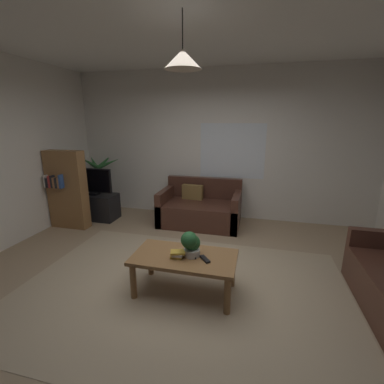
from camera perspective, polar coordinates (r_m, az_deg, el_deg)
floor at (r=3.45m, az=-1.28°, el=-18.60°), size 5.78×4.81×0.02m
rug at (r=3.28m, az=-2.26°, el=-20.26°), size 3.75×2.64×0.01m
wall_back at (r=5.28m, az=5.73°, el=9.83°), size 5.90×0.06×2.85m
ceiling at (r=3.03m, az=-1.66°, el=33.57°), size 5.78×4.81×0.02m
window_pane at (r=5.22m, az=8.56°, el=8.65°), size 1.23×0.01×1.04m
couch_under_window at (r=5.04m, az=1.78°, el=-3.77°), size 1.47×0.89×0.82m
coffee_table at (r=3.06m, az=-1.64°, el=-14.63°), size 1.15×0.61×0.45m
book_on_table_0 at (r=2.99m, az=-3.30°, el=-13.58°), size 0.13×0.11×0.03m
book_on_table_1 at (r=2.97m, az=-3.09°, el=-13.11°), size 0.12×0.12×0.03m
book_on_table_2 at (r=2.96m, az=-3.05°, el=-12.74°), size 0.18×0.14×0.02m
remote_on_table_0 at (r=3.02m, az=0.57°, el=-13.29°), size 0.07×0.17×0.02m
remote_on_table_1 at (r=2.94m, az=2.78°, el=-14.13°), size 0.14×0.16×0.02m
potted_plant_on_table at (r=2.96m, az=-0.25°, el=-10.90°), size 0.21×0.24×0.29m
tv_stand at (r=5.65m, az=-20.10°, el=-2.87°), size 0.90×0.44×0.50m
tv at (r=5.50m, az=-20.70°, el=2.18°), size 0.83×0.16×0.52m
potted_palm_corner at (r=6.07m, az=-19.05°, el=1.03°), size 0.83×0.74×1.23m
bookshelf_corner at (r=5.26m, az=-25.21°, el=0.48°), size 0.70×0.31×1.40m
pendant_lamp at (r=2.72m, az=-2.00°, el=26.52°), size 0.35×0.35×0.49m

